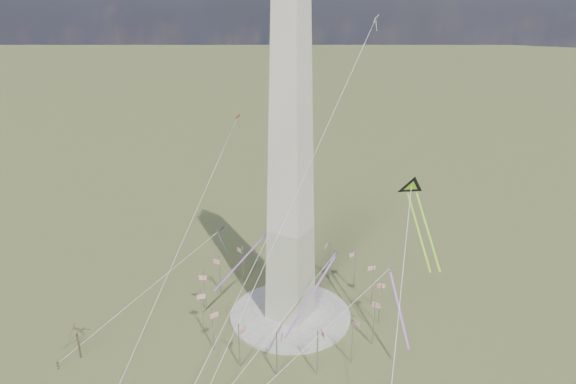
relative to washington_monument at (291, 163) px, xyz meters
The scene contains 13 objects.
ground 47.95m from the washington_monument, ahead, with size 2000.00×2000.00×0.00m, color #4A552A.
plaza 47.55m from the washington_monument, ahead, with size 36.00×36.00×0.80m, color beige.
washington_monument is the anchor object (origin of this frame).
flagpole_ring 40.68m from the washington_monument, 169.63° to the right, with size 54.40×54.40×13.00m.
tree_far 71.03m from the washington_monument, 131.01° to the right, with size 6.52×6.52×11.41m.
person_west 79.49m from the washington_monument, 128.64° to the right, with size 0.95×0.74×1.96m, color gray.
kite_delta_black 32.43m from the washington_monument, 10.55° to the left, with size 16.62×19.32×17.19m.
kite_diamond_purple 42.19m from the washington_monument, 168.40° to the left, with size 2.09×3.27×10.07m.
kite_streamer_left 31.72m from the washington_monument, 36.63° to the right, with size 4.29×22.11×15.21m.
kite_streamer_mid 25.71m from the washington_monument, 143.19° to the right, with size 8.41×21.57×15.34m.
kite_streamer_right 45.07m from the washington_monument, ahead, with size 12.46×16.22×13.27m.
kite_small_red 50.07m from the washington_monument, 141.76° to the left, with size 1.55×2.38×5.17m.
kite_small_white 53.73m from the washington_monument, 81.04° to the left, with size 1.63×1.74×4.87m.
Camera 1 is at (65.01, -112.57, 89.64)m, focal length 32.00 mm.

